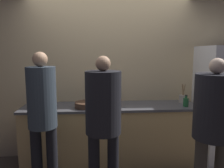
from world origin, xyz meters
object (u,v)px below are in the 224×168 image
Objects in this scene: fruit_bowl at (87,105)px; cup_white at (52,100)px; person_left at (42,112)px; bottle_green at (186,102)px; utensil_crock at (183,98)px; bottle_red at (119,101)px; person_center at (103,114)px; refrigerator at (221,105)px; person_right at (214,118)px.

fruit_bowl reaches higher than cup_white.
person_left is 0.75m from fruit_bowl.
cup_white is (-1.99, 0.36, -0.02)m from bottle_green.
person_left is at bearing -132.14° from fruit_bowl.
utensil_crock is at bearing 20.59° from person_left.
person_left reaches higher than bottle_red.
utensil_crock is at bearing 77.23° from bottle_green.
fruit_bowl is 1.21× the size of utensil_crock.
person_left is at bearing -165.38° from bottle_green.
person_center is 1.58m from utensil_crock.
utensil_crock is 2.96× the size of cup_white.
bottle_green is (-0.61, -0.11, 0.08)m from refrigerator.
person_center is at bearing -74.34° from fruit_bowl.
fruit_bowl is 2.09× the size of bottle_green.
utensil_crock is 1.77× the size of bottle_red.
refrigerator is 2.61m from cup_white.
person_left reaches higher than person_center.
bottle_green is at bearing 84.91° from person_right.
person_center is 0.89m from bottle_red.
bottle_red is 0.97m from bottle_green.
cup_white is at bearing 94.02° from person_left.
person_left is at bearing -159.41° from utensil_crock.
cup_white is at bearing 126.27° from person_center.
bottle_green is (-0.05, -0.24, 0.00)m from utensil_crock.
refrigerator is 2.62m from person_left.
bottle_green is (1.23, 0.68, -0.04)m from person_center.
bottle_green is at bearing -10.27° from cup_white.
person_center is 1.17m from person_right.
fruit_bowl is at bearing 105.66° from person_center.
bottle_red is (0.47, 0.12, 0.02)m from fruit_bowl.
fruit_bowl is at bearing -178.14° from refrigerator.
cup_white is (-0.56, 0.31, 0.01)m from fruit_bowl.
person_right is at bearing -50.67° from bottle_red.
person_center is 1.01× the size of person_right.
person_right reaches higher than utensil_crock.
cup_white is (-1.03, 0.19, -0.02)m from bottle_red.
person_left is 1.89m from person_right.
cup_white is (-1.91, 1.26, -0.06)m from person_right.
bottle_red is (0.97, 0.67, -0.03)m from person_left.
bottle_red is at bearing 178.11° from refrigerator.
bottle_green is at bearing -102.77° from utensil_crock.
refrigerator is 0.58m from utensil_crock.
refrigerator is 0.63m from bottle_green.
utensil_crock is (-0.56, 0.13, 0.08)m from refrigerator.
person_left is at bearing -145.48° from bottle_red.
person_right is 1.38m from bottle_red.
person_right is 1.65m from fruit_bowl.
person_right reaches higher than cup_white.
fruit_bowl is 0.49m from bottle_red.
refrigerator reaches higher than bottle_red.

